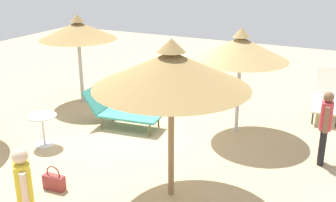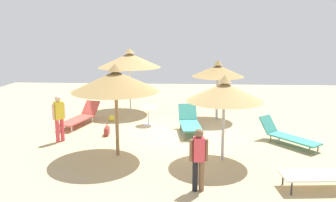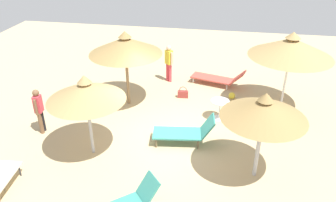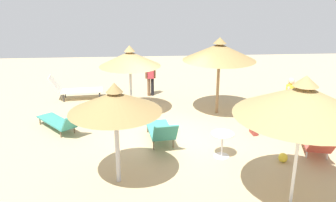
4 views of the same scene
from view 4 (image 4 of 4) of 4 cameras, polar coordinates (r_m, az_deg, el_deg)
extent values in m
cube|color=tan|center=(11.61, 0.42, -5.30)|extent=(24.00, 24.00, 0.10)
cylinder|color=white|center=(8.16, 19.89, -7.71)|extent=(0.07, 0.07, 2.44)
cone|color=tan|center=(7.73, 20.85, 0.03)|extent=(2.84, 2.84, 0.64)
cone|color=tan|center=(7.61, 21.21, 3.03)|extent=(0.51, 0.51, 0.22)
cylinder|color=#B2B2B7|center=(8.57, -8.16, -6.17)|extent=(0.11, 0.11, 2.22)
cone|color=#997A47|center=(8.21, -8.47, -0.12)|extent=(2.16, 2.16, 0.48)
cone|color=#997A47|center=(8.11, -8.58, 2.15)|extent=(0.39, 0.39, 0.22)
cylinder|color=#B2B2B7|center=(12.99, -5.97, 2.51)|extent=(0.09, 0.09, 2.13)
cone|color=tan|center=(12.75, -6.12, 6.75)|extent=(2.19, 2.19, 0.53)
cone|color=tan|center=(12.67, -6.18, 8.36)|extent=(0.39, 0.39, 0.22)
cylinder|color=olive|center=(13.05, 7.98, 2.77)|extent=(0.11, 0.11, 2.25)
cone|color=#997A47|center=(12.77, 8.22, 7.80)|extent=(2.60, 2.60, 0.60)
cone|color=#997A47|center=(12.70, 8.30, 9.56)|extent=(0.47, 0.47, 0.22)
cube|color=#CC4C3F|center=(11.40, 22.13, -5.59)|extent=(1.86, 1.08, 0.05)
cylinder|color=silver|center=(12.07, 20.19, -4.71)|extent=(0.04, 0.04, 0.23)
cylinder|color=silver|center=(12.17, 22.70, -4.83)|extent=(0.04, 0.04, 0.23)
cylinder|color=silver|center=(10.74, 21.29, -7.83)|extent=(0.04, 0.04, 0.23)
cylinder|color=silver|center=(10.86, 24.11, -7.92)|extent=(0.04, 0.04, 0.23)
cube|color=#CC4C3F|center=(10.30, 23.36, -6.77)|extent=(0.65, 0.75, 0.51)
cube|color=teal|center=(12.35, -17.41, -3.13)|extent=(1.68, 1.54, 0.05)
cylinder|color=brown|center=(12.93, -19.77, -3.08)|extent=(0.04, 0.04, 0.23)
cylinder|color=brown|center=(13.11, -17.88, -2.56)|extent=(0.04, 0.04, 0.23)
cylinder|color=brown|center=(11.71, -16.75, -5.06)|extent=(0.04, 0.04, 0.23)
cylinder|color=brown|center=(11.91, -14.72, -4.45)|extent=(0.04, 0.04, 0.23)
cube|color=teal|center=(11.38, -15.13, -3.31)|extent=(0.68, 0.70, 0.53)
cube|color=silver|center=(15.11, -13.61, 1.62)|extent=(0.82, 1.75, 0.05)
cylinder|color=#2D2D33|center=(15.39, -10.85, 1.40)|extent=(0.04, 0.04, 0.33)
cylinder|color=#2D2D33|center=(14.85, -10.89, 0.75)|extent=(0.04, 0.04, 0.33)
cylinder|color=#2D2D33|center=(15.51, -16.11, 1.11)|extent=(0.04, 0.04, 0.33)
cylinder|color=#2D2D33|center=(14.97, -16.34, 0.46)|extent=(0.04, 0.04, 0.33)
cube|color=silver|center=(15.14, -17.64, 2.63)|extent=(0.70, 0.48, 0.66)
cube|color=teal|center=(10.98, -1.33, -4.59)|extent=(1.58, 0.88, 0.05)
cylinder|color=brown|center=(11.58, -3.29, -4.29)|extent=(0.04, 0.04, 0.31)
cylinder|color=brown|center=(11.67, -0.44, -4.07)|extent=(0.04, 0.04, 0.31)
cylinder|color=brown|center=(10.45, -2.30, -6.98)|extent=(0.04, 0.04, 0.31)
cylinder|color=brown|center=(10.54, 0.85, -6.71)|extent=(0.04, 0.04, 0.31)
cube|color=teal|center=(10.02, -0.42, -5.10)|extent=(0.48, 0.74, 0.58)
cylinder|color=#D83F4C|center=(12.80, 18.46, -1.80)|extent=(0.13, 0.13, 0.80)
cylinder|color=#D83F4C|center=(12.96, 18.74, -1.57)|extent=(0.13, 0.13, 0.80)
cube|color=yellow|center=(12.66, 18.93, 1.26)|extent=(0.36, 0.35, 0.60)
sphere|color=beige|center=(12.55, 19.12, 3.03)|extent=(0.22, 0.22, 0.22)
cylinder|color=beige|center=(12.50, 18.62, 0.94)|extent=(0.09, 0.09, 0.55)
cylinder|color=beige|center=(12.84, 19.20, 1.35)|extent=(0.09, 0.09, 0.55)
cylinder|color=brown|center=(15.11, -3.08, 2.25)|extent=(0.13, 0.13, 0.76)
cylinder|color=black|center=(15.13, -2.50, 2.28)|extent=(0.13, 0.13, 0.76)
cube|color=#D83F4C|center=(14.94, -2.83, 4.71)|extent=(0.25, 0.28, 0.57)
sphere|color=brown|center=(14.85, -2.85, 6.16)|extent=(0.21, 0.21, 0.21)
cylinder|color=brown|center=(14.93, -3.50, 4.57)|extent=(0.09, 0.09, 0.52)
cylinder|color=brown|center=(14.98, -2.15, 4.64)|extent=(0.09, 0.09, 0.52)
cube|color=maroon|center=(11.79, 13.53, -4.47)|extent=(0.42, 0.18, 0.28)
torus|color=maroon|center=(11.72, 13.60, -3.63)|extent=(0.29, 0.04, 0.29)
cylinder|color=silver|center=(9.93, 8.72, -5.18)|extent=(0.63, 0.63, 0.02)
cylinder|color=silver|center=(10.08, 8.62, -7.02)|extent=(0.05, 0.05, 0.69)
cylinder|color=silver|center=(10.23, 8.53, -8.70)|extent=(0.44, 0.44, 0.02)
sphere|color=yellow|center=(10.27, 17.90, -8.61)|extent=(0.26, 0.26, 0.26)
camera|label=1|loc=(17.26, 26.10, 14.76)|focal=44.08mm
camera|label=2|loc=(22.19, -2.75, 16.64)|focal=37.04mm
camera|label=3|loc=(12.04, -49.86, 19.52)|focal=35.80mm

